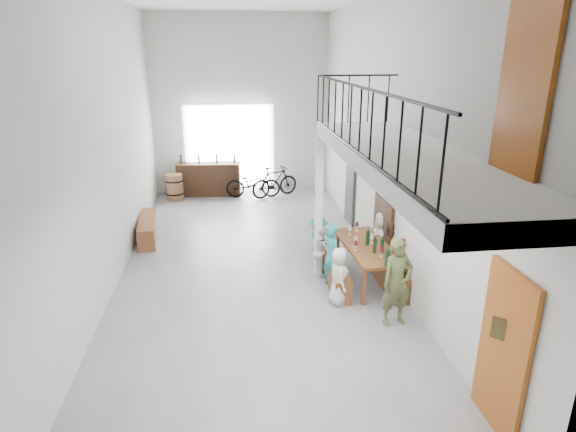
{
  "coord_description": "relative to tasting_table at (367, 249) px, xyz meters",
  "views": [
    {
      "loc": [
        -0.43,
        -9.39,
        4.44
      ],
      "look_at": [
        0.68,
        -0.5,
        1.32
      ],
      "focal_mm": 30.0,
      "sensor_mm": 36.0,
      "label": 1
    }
  ],
  "objects": [
    {
      "name": "right_wall_decor",
      "position": [
        0.5,
        -0.95,
        1.04
      ],
      "size": [
        0.07,
        8.28,
        5.07
      ],
      "color": "#904711",
      "rests_on": "ground"
    },
    {
      "name": "balcony",
      "position": [
        -0.22,
        -2.21,
        2.26
      ],
      "size": [
        1.52,
        5.62,
        4.0
      ],
      "color": "white",
      "rests_on": "ground"
    },
    {
      "name": "potted_plant",
      "position": [
        0.25,
        1.46,
        -0.48
      ],
      "size": [
        0.51,
        0.48,
        0.46
      ],
      "primitive_type": "imported",
      "rotation": [
        0.0,
        0.0,
        -0.36
      ],
      "color": "#1C4E16",
      "rests_on": "ground"
    },
    {
      "name": "guest_right_a",
      "position": [
        0.54,
        -0.5,
        -0.15
      ],
      "size": [
        0.31,
        0.67,
        1.11
      ],
      "primitive_type": "imported",
      "rotation": [
        0.0,
        0.0,
        -1.52
      ],
      "color": "#A4241C",
      "rests_on": "ground"
    },
    {
      "name": "host_standing",
      "position": [
        0.06,
        -1.56,
        0.06
      ],
      "size": [
        0.63,
        0.48,
        1.53
      ],
      "primitive_type": "imported",
      "rotation": [
        0.0,
        0.0,
        0.22
      ],
      "color": "#4C5530",
      "rests_on": "ground"
    },
    {
      "name": "bench_inner",
      "position": [
        -0.63,
        0.06,
        -0.48
      ],
      "size": [
        0.39,
        1.98,
        0.45
      ],
      "primitive_type": "cube",
      "rotation": [
        0.0,
        0.0,
        -0.04
      ],
      "color": "brown",
      "rests_on": "ground"
    },
    {
      "name": "tableware",
      "position": [
        0.02,
        -0.09,
        0.21
      ],
      "size": [
        0.62,
        1.63,
        0.35
      ],
      "color": "black",
      "rests_on": "tasting_table"
    },
    {
      "name": "tasting_table",
      "position": [
        0.0,
        0.0,
        0.0
      ],
      "size": [
        0.95,
        2.07,
        0.79
      ],
      "rotation": [
        0.0,
        0.0,
        0.06
      ],
      "color": "brown",
      "rests_on": "ground"
    },
    {
      "name": "guest_left_a",
      "position": [
        -0.74,
        -0.79,
        -0.16
      ],
      "size": [
        0.36,
        0.54,
        1.09
      ],
      "primitive_type": "imported",
      "rotation": [
        0.0,
        0.0,
        1.55
      ],
      "color": "silver",
      "rests_on": "ground"
    },
    {
      "name": "bicycle_far",
      "position": [
        -1.23,
        6.11,
        -0.22
      ],
      "size": [
        1.66,
        1.09,
        0.97
      ],
      "primitive_type": "imported",
      "rotation": [
        0.0,
        0.0,
        2.0
      ],
      "color": "black",
      "rests_on": "ground"
    },
    {
      "name": "room_walls",
      "position": [
        -2.2,
        0.92,
        2.85
      ],
      "size": [
        12.0,
        12.0,
        12.0
      ],
      "color": "silver",
      "rests_on": "ground"
    },
    {
      "name": "side_bench",
      "position": [
        -4.7,
        2.95,
        -0.45
      ],
      "size": [
        0.59,
        1.84,
        0.51
      ],
      "primitive_type": "cube",
      "rotation": [
        0.0,
        0.0,
        0.11
      ],
      "color": "brown",
      "rests_on": "ground"
    },
    {
      "name": "bench_wall",
      "position": [
        0.37,
        0.05,
        -0.46
      ],
      "size": [
        0.31,
        2.18,
        0.5
      ],
      "primitive_type": "cube",
      "rotation": [
        0.0,
        0.0,
        0.01
      ],
      "color": "brown",
      "rests_on": "ground"
    },
    {
      "name": "gateway_portal",
      "position": [
        -2.6,
        6.86,
        0.69
      ],
      "size": [
        2.8,
        0.08,
        2.8
      ],
      "primitive_type": "cube",
      "color": "white",
      "rests_on": "ground"
    },
    {
      "name": "bicycle_near",
      "position": [
        -1.92,
        6.14,
        -0.26
      ],
      "size": [
        1.73,
        0.7,
        0.89
      ],
      "primitive_type": "imported",
      "rotation": [
        0.0,
        0.0,
        1.51
      ],
      "color": "black",
      "rests_on": "ground"
    },
    {
      "name": "serving_counter",
      "position": [
        -3.29,
        6.57,
        -0.19
      ],
      "size": [
        2.0,
        0.69,
        1.04
      ],
      "primitive_type": "cube",
      "rotation": [
        0.0,
        0.0,
        -0.08
      ],
      "color": "#351D11",
      "rests_on": "ground"
    },
    {
      "name": "guest_left_b",
      "position": [
        -0.73,
        -0.1,
        -0.06
      ],
      "size": [
        0.46,
        0.55,
        1.29
      ],
      "primitive_type": "imported",
      "rotation": [
        0.0,
        0.0,
        1.94
      ],
      "color": "teal",
      "rests_on": "ground"
    },
    {
      "name": "guest_left_d",
      "position": [
        -0.82,
        0.89,
        -0.15
      ],
      "size": [
        0.59,
        0.81,
        1.12
      ],
      "primitive_type": "imported",
      "rotation": [
        0.0,
        0.0,
        1.3
      ],
      "color": "teal",
      "rests_on": "ground"
    },
    {
      "name": "guest_right_b",
      "position": [
        0.59,
        0.18,
        -0.09
      ],
      "size": [
        0.48,
        1.17,
        1.22
      ],
      "primitive_type": "imported",
      "rotation": [
        0.0,
        0.0,
        -1.47
      ],
      "color": "black",
      "rests_on": "ground"
    },
    {
      "name": "oak_barrel",
      "position": [
        -4.35,
        6.19,
        -0.3
      ],
      "size": [
        0.55,
        0.55,
        0.81
      ],
      "color": "#8A613F",
      "rests_on": "ground"
    },
    {
      "name": "guest_right_c",
      "position": [
        0.5,
        0.67,
        -0.1
      ],
      "size": [
        0.44,
        0.63,
        1.22
      ],
      "primitive_type": "imported",
      "rotation": [
        0.0,
        0.0,
        -1.67
      ],
      "color": "silver",
      "rests_on": "ground"
    },
    {
      "name": "floor",
      "position": [
        -2.2,
        0.92,
        -0.71
      ],
      "size": [
        12.0,
        12.0,
        0.0
      ],
      "primitive_type": "plane",
      "color": "slate",
      "rests_on": "ground"
    },
    {
      "name": "counter_bottles",
      "position": [
        -3.3,
        6.56,
        0.47
      ],
      "size": [
        1.72,
        0.16,
        0.28
      ],
      "color": "black",
      "rests_on": "serving_counter"
    },
    {
      "name": "guest_left_c",
      "position": [
        -0.83,
        0.49,
        -0.19
      ],
      "size": [
        0.53,
        0.61,
        1.04
      ],
      "primitive_type": "imported",
      "rotation": [
        0.0,
        0.0,
        1.89
      ],
      "color": "silver",
      "rests_on": "ground"
    }
  ]
}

